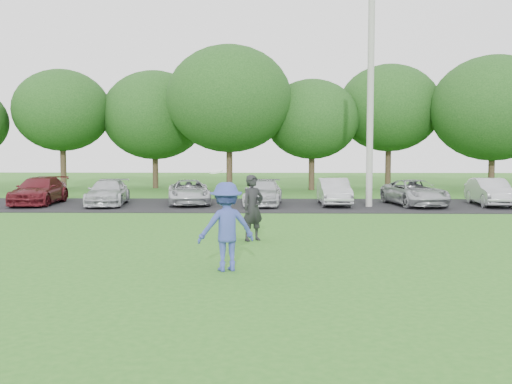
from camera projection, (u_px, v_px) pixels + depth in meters
ground at (252, 263)px, 12.48m from camera, size 100.00×100.00×0.00m
parking_lot at (261, 205)px, 25.44m from camera, size 32.00×6.50×0.03m
utility_pole at (370, 101)px, 24.33m from camera, size 0.28×0.28×9.13m
frisbee_player at (226, 226)px, 11.63m from camera, size 1.32×1.00×2.10m
camera_bystander at (253, 208)px, 15.48m from camera, size 0.78×0.74×1.80m
parked_cars at (253, 192)px, 25.33m from camera, size 28.17×4.61×1.22m
tree_row at (288, 110)px, 34.77m from camera, size 42.39×9.85×8.64m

